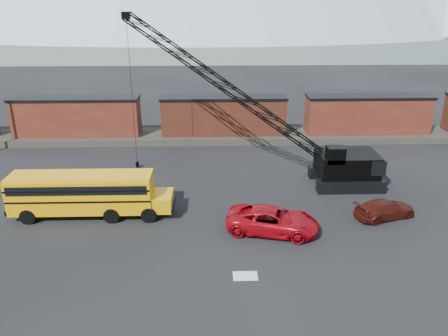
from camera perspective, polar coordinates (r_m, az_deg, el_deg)
The scene contains 10 objects.
ground at distance 28.90m, azimuth 1.20°, elevation -9.38°, with size 160.00×160.00×0.00m, color black.
gravel_berm at distance 49.01m, azimuth -0.06°, elevation 4.19°, with size 120.00×5.00×0.70m, color #403D35.
boxcar_west_near at distance 50.52m, azimuth -18.64°, elevation 6.43°, with size 13.70×3.10×4.17m.
boxcar_mid at distance 48.36m, azimuth -0.07°, elevation 6.93°, with size 13.70×3.10×4.17m.
boxcar_east_near at distance 51.35m, azimuth 18.21°, elevation 6.71°, with size 13.70×3.10×4.17m.
snow_patch at distance 25.57m, azimuth 2.80°, elevation -13.90°, with size 1.40×0.90×0.02m, color silver.
school_bus at distance 32.66m, azimuth -17.44°, elevation -3.11°, with size 11.65×2.65×3.19m.
red_pickup at distance 29.61m, azimuth 6.38°, elevation -6.82°, with size 2.84×6.15×1.71m, color #A60812.
maroon_suv at distance 33.41m, azimuth 20.26°, elevation -5.06°, with size 1.85×4.56×1.32m, color #3D100B.
crawler_crane at distance 36.71m, azimuth 0.76°, elevation 10.25°, with size 21.46×6.99×13.94m.
Camera 1 is at (-1.33, -24.84, 14.71)m, focal length 35.00 mm.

